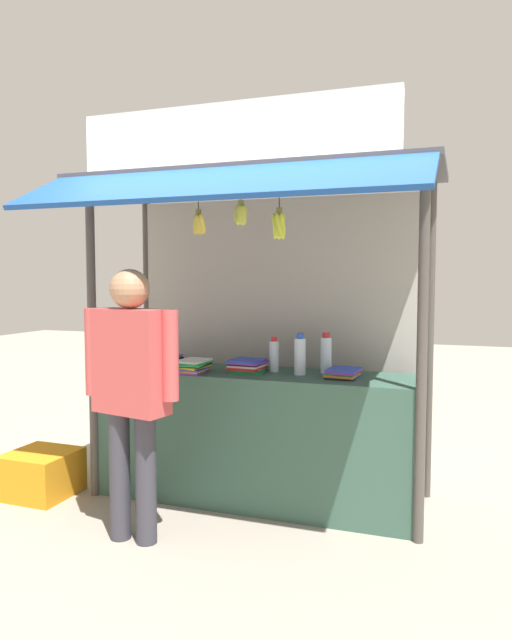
{
  "coord_description": "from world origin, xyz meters",
  "views": [
    {
      "loc": [
        1.29,
        -3.64,
        1.51
      ],
      "look_at": [
        0.0,
        0.0,
        1.23
      ],
      "focal_mm": 32.71,
      "sensor_mm": 36.0,
      "label": 1
    }
  ],
  "objects_px": {
    "water_bottle_right": "(326,354)",
    "water_bottle_back_left": "(274,355)",
    "water_bottle_center": "(300,352)",
    "vendor_person": "(131,379)",
    "plastic_crate": "(42,473)",
    "banana_bunch_inner_right": "(199,224)",
    "banana_bunch_inner_left": "(241,215)",
    "water_bottle_rear_center": "(300,355)",
    "banana_bunch_leftmost": "(279,225)",
    "magazine_stack_mid_right": "(192,366)",
    "magazine_stack_left": "(160,361)",
    "magazine_stack_far_right": "(343,373)",
    "magazine_stack_front_right": "(248,366)"
  },
  "relations": [
    {
      "from": "water_bottle_right",
      "to": "water_bottle_back_left",
      "type": "xyz_separation_m",
      "value": [
        -0.34,
        -0.06,
        -0.02
      ]
    },
    {
      "from": "water_bottle_center",
      "to": "vendor_person",
      "type": "distance_m",
      "value": 1.25
    },
    {
      "from": "water_bottle_back_left",
      "to": "plastic_crate",
      "type": "distance_m",
      "value": 1.82
    },
    {
      "from": "banana_bunch_inner_right",
      "to": "plastic_crate",
      "type": "distance_m",
      "value": 2.07
    },
    {
      "from": "plastic_crate",
      "to": "banana_bunch_inner_left",
      "type": "bearing_deg",
      "value": 1.2
    },
    {
      "from": "water_bottle_rear_center",
      "to": "water_bottle_back_left",
      "type": "xyz_separation_m",
      "value": [
        -0.2,
        0.06,
        -0.02
      ]
    },
    {
      "from": "banana_bunch_inner_left",
      "to": "water_bottle_right",
      "type": "bearing_deg",
      "value": 51.08
    },
    {
      "from": "vendor_person",
      "to": "water_bottle_back_left",
      "type": "bearing_deg",
      "value": -111.04
    },
    {
      "from": "water_bottle_center",
      "to": "water_bottle_back_left",
      "type": "xyz_separation_m",
      "value": [
        -0.14,
        -0.16,
        -0.01
      ]
    },
    {
      "from": "water_bottle_rear_center",
      "to": "banana_bunch_leftmost",
      "type": "bearing_deg",
      "value": -93.75
    },
    {
      "from": "water_bottle_right",
      "to": "banana_bunch_inner_right",
      "type": "bearing_deg",
      "value": -143.5
    },
    {
      "from": "water_bottle_rear_center",
      "to": "magazine_stack_mid_right",
      "type": "height_order",
      "value": "water_bottle_rear_center"
    },
    {
      "from": "water_bottle_back_left",
      "to": "banana_bunch_inner_left",
      "type": "bearing_deg",
      "value": -98.38
    },
    {
      "from": "water_bottle_right",
      "to": "magazine_stack_left",
      "type": "relative_size",
      "value": 0.94
    },
    {
      "from": "banana_bunch_inner_left",
      "to": "magazine_stack_mid_right",
      "type": "bearing_deg",
      "value": 152.21
    },
    {
      "from": "banana_bunch_inner_left",
      "to": "water_bottle_rear_center",
      "type": "bearing_deg",
      "value": 55.88
    },
    {
      "from": "magazine_stack_far_right",
      "to": "water_bottle_right",
      "type": "bearing_deg",
      "value": 135.58
    },
    {
      "from": "water_bottle_back_left",
      "to": "magazine_stack_left",
      "type": "distance_m",
      "value": 0.84
    },
    {
      "from": "water_bottle_rear_center",
      "to": "plastic_crate",
      "type": "height_order",
      "value": "water_bottle_rear_center"
    },
    {
      "from": "water_bottle_right",
      "to": "banana_bunch_leftmost",
      "type": "xyz_separation_m",
      "value": [
        -0.17,
        -0.51,
        0.81
      ]
    },
    {
      "from": "water_bottle_rear_center",
      "to": "plastic_crate",
      "type": "relative_size",
      "value": 0.62
    },
    {
      "from": "water_bottle_rear_center",
      "to": "magazine_stack_far_right",
      "type": "bearing_deg",
      "value": -3.98
    },
    {
      "from": "vendor_person",
      "to": "banana_bunch_inner_right",
      "type": "bearing_deg",
      "value": -105.98
    },
    {
      "from": "magazine_stack_left",
      "to": "banana_bunch_inner_left",
      "type": "relative_size",
      "value": 1.27
    },
    {
      "from": "water_bottle_rear_center",
      "to": "water_bottle_right",
      "type": "xyz_separation_m",
      "value": [
        0.15,
        0.12,
        0.0
      ]
    },
    {
      "from": "magazine_stack_mid_right",
      "to": "banana_bunch_leftmost",
      "type": "relative_size",
      "value": 0.83
    },
    {
      "from": "water_bottle_rear_center",
      "to": "vendor_person",
      "type": "height_order",
      "value": "vendor_person"
    },
    {
      "from": "water_bottle_center",
      "to": "plastic_crate",
      "type": "distance_m",
      "value": 1.98
    },
    {
      "from": "water_bottle_back_left",
      "to": "magazine_stack_far_right",
      "type": "relative_size",
      "value": 0.91
    },
    {
      "from": "magazine_stack_left",
      "to": "vendor_person",
      "type": "relative_size",
      "value": 0.19
    },
    {
      "from": "water_bottle_back_left",
      "to": "magazine_stack_front_right",
      "type": "bearing_deg",
      "value": -153.1
    },
    {
      "from": "magazine_stack_mid_right",
      "to": "vendor_person",
      "type": "height_order",
      "value": "vendor_person"
    },
    {
      "from": "water_bottle_back_left",
      "to": "magazine_stack_far_right",
      "type": "distance_m",
      "value": 0.5
    },
    {
      "from": "magazine_stack_left",
      "to": "banana_bunch_inner_left",
      "type": "distance_m",
      "value": 1.29
    },
    {
      "from": "water_bottle_center",
      "to": "magazine_stack_left",
      "type": "height_order",
      "value": "water_bottle_center"
    },
    {
      "from": "magazine_stack_mid_right",
      "to": "banana_bunch_inner_right",
      "type": "relative_size",
      "value": 0.95
    },
    {
      "from": "plastic_crate",
      "to": "magazine_stack_left",
      "type": "bearing_deg",
      "value": 30.56
    },
    {
      "from": "water_bottle_center",
      "to": "water_bottle_right",
      "type": "xyz_separation_m",
      "value": [
        0.2,
        -0.1,
        0.01
      ]
    },
    {
      "from": "magazine_stack_mid_right",
      "to": "banana_bunch_inner_left",
      "type": "bearing_deg",
      "value": -27.79
    },
    {
      "from": "banana_bunch_inner_left",
      "to": "magazine_stack_left",
      "type": "bearing_deg",
      "value": 153.17
    },
    {
      "from": "water_bottle_center",
      "to": "magazine_stack_left",
      "type": "xyz_separation_m",
      "value": [
        -0.97,
        -0.22,
        -0.08
      ]
    },
    {
      "from": "magazine_stack_far_right",
      "to": "banana_bunch_leftmost",
      "type": "distance_m",
      "value": 1.03
    },
    {
      "from": "water_bottle_rear_center",
      "to": "banana_bunch_leftmost",
      "type": "xyz_separation_m",
      "value": [
        -0.03,
        -0.39,
        0.81
      ]
    },
    {
      "from": "water_bottle_center",
      "to": "magazine_stack_front_right",
      "type": "bearing_deg",
      "value": -141.29
    },
    {
      "from": "water_bottle_rear_center",
      "to": "banana_bunch_leftmost",
      "type": "relative_size",
      "value": 0.86
    },
    {
      "from": "banana_bunch_inner_left",
      "to": "magazine_stack_far_right",
      "type": "bearing_deg",
      "value": 33.79
    },
    {
      "from": "magazine_stack_front_right",
      "to": "magazine_stack_mid_right",
      "type": "relative_size",
      "value": 0.95
    },
    {
      "from": "water_bottle_right",
      "to": "banana_bunch_inner_left",
      "type": "xyz_separation_m",
      "value": [
        -0.41,
        -0.5,
        0.88
      ]
    },
    {
      "from": "water_bottle_back_left",
      "to": "banana_bunch_inner_left",
      "type": "height_order",
      "value": "banana_bunch_inner_left"
    },
    {
      "from": "magazine_stack_left",
      "to": "magazine_stack_front_right",
      "type": "relative_size",
      "value": 1.15
    }
  ]
}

